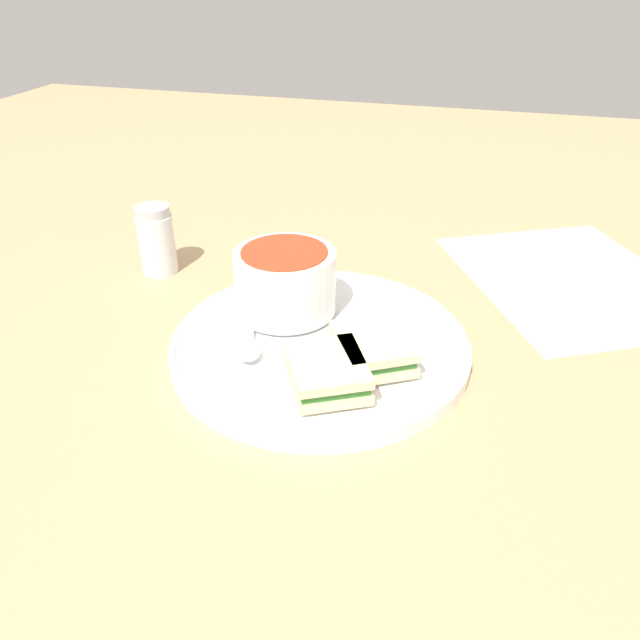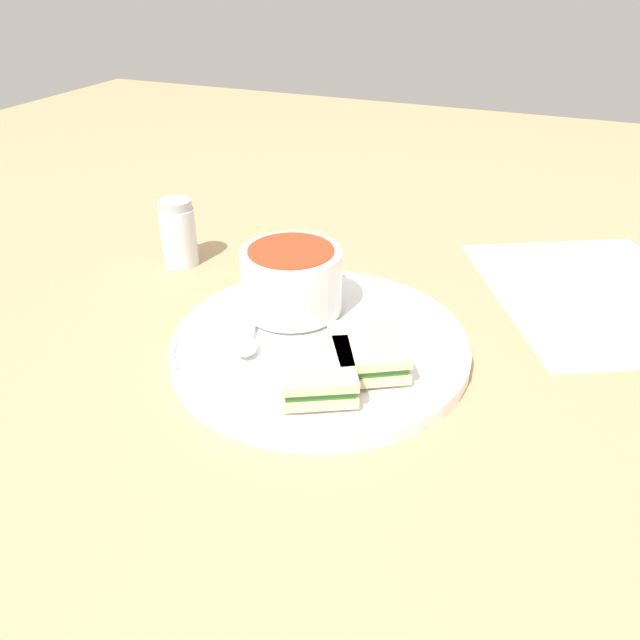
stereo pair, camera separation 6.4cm
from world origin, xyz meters
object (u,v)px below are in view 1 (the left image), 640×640
at_px(salt_shaker, 156,240).
at_px(soup_bowl, 285,281).
at_px(sandwich_half_near, 327,372).
at_px(spoon, 249,347).
at_px(sandwich_half_far, 373,348).

bearing_deg(salt_shaker, soup_bowl, 157.77).
relative_size(soup_bowl, sandwich_half_near, 1.08).
distance_m(spoon, sandwich_half_near, 0.10).
bearing_deg(sandwich_half_far, salt_shaker, -26.02).
height_order(soup_bowl, salt_shaker, soup_bowl).
distance_m(sandwich_half_near, salt_shaker, 0.35).
bearing_deg(soup_bowl, sandwich_half_far, 147.79).
distance_m(soup_bowl, sandwich_half_near, 0.15).
xyz_separation_m(spoon, sandwich_half_far, (-0.12, -0.02, 0.01)).
relative_size(sandwich_half_near, sandwich_half_far, 0.99).
distance_m(sandwich_half_far, salt_shaker, 0.35).
distance_m(soup_bowl, salt_shaker, 0.22).
bearing_deg(spoon, soup_bowl, 153.56).
height_order(soup_bowl, sandwich_half_far, soup_bowl).
distance_m(soup_bowl, sandwich_half_far, 0.14).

